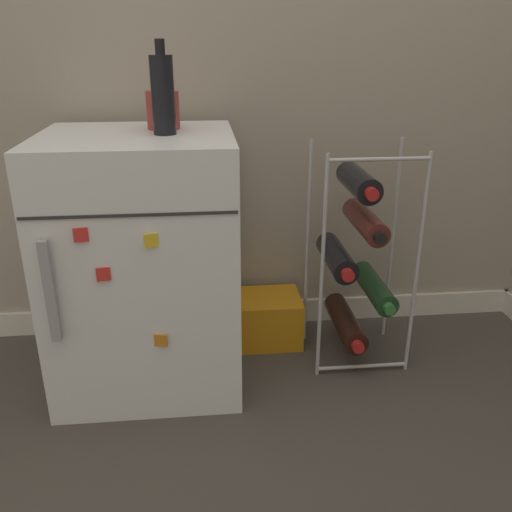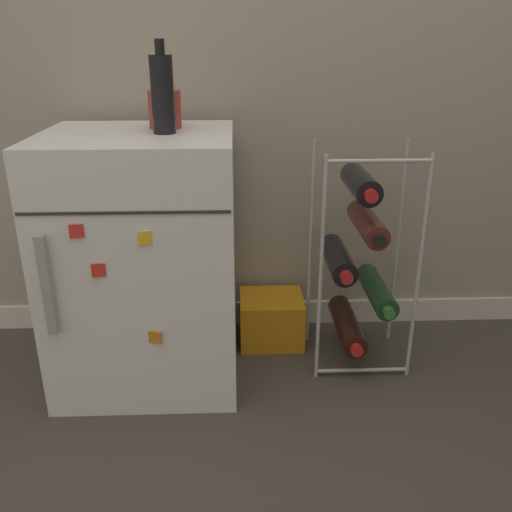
{
  "view_description": "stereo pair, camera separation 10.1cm",
  "coord_description": "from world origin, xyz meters",
  "views": [
    {
      "loc": [
        -0.28,
        -1.29,
        1.03
      ],
      "look_at": [
        -0.12,
        0.28,
        0.39
      ],
      "focal_mm": 38.0,
      "sensor_mm": 36.0,
      "label": 1
    },
    {
      "loc": [
        -0.18,
        -1.3,
        1.03
      ],
      "look_at": [
        -0.12,
        0.28,
        0.39
      ],
      "focal_mm": 38.0,
      "sensor_mm": 36.0,
      "label": 2
    }
  ],
  "objects": [
    {
      "name": "wine_rack",
      "position": [
        0.21,
        0.3,
        0.36
      ],
      "size": [
        0.31,
        0.32,
        0.73
      ],
      "color": "#B2B2B7",
      "rests_on": "ground_plane"
    },
    {
      "name": "fridge_top_bottle",
      "position": [
        -0.38,
        0.25,
        0.89
      ],
      "size": [
        0.06,
        0.06,
        0.25
      ],
      "color": "black",
      "rests_on": "mini_fridge"
    },
    {
      "name": "ground_plane",
      "position": [
        0.0,
        0.0,
        0.0
      ],
      "size": [
        14.0,
        14.0,
        0.0
      ],
      "primitive_type": "plane",
      "color": "#423D38"
    },
    {
      "name": "soda_box",
      "position": [
        -0.06,
        0.42,
        0.09
      ],
      "size": [
        0.22,
        0.2,
        0.17
      ],
      "color": "orange",
      "rests_on": "ground_plane"
    },
    {
      "name": "mini_fridge",
      "position": [
        -0.47,
        0.26,
        0.39
      ],
      "size": [
        0.55,
        0.52,
        0.78
      ],
      "color": "white",
      "rests_on": "ground_plane"
    },
    {
      "name": "fridge_top_cup",
      "position": [
        -0.39,
        0.35,
        0.83
      ],
      "size": [
        0.1,
        0.1,
        0.11
      ],
      "color": "maroon",
      "rests_on": "mini_fridge"
    }
  ]
}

